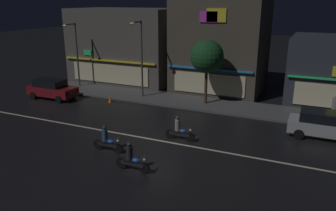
{
  "coord_description": "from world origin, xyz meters",
  "views": [
    {
      "loc": [
        8.44,
        -17.18,
        8.24
      ],
      "look_at": [
        -0.36,
        2.43,
        1.5
      ],
      "focal_mm": 36.13,
      "sensor_mm": 36.0,
      "label": 1
    }
  ],
  "objects_px": {
    "streetlamp_west": "(75,49)",
    "motorcycle_lead": "(179,130)",
    "streetlamp_mid": "(140,52)",
    "parked_car_near_kerb": "(52,89)",
    "traffic_cone": "(110,99)",
    "parked_car_trailing": "(324,124)",
    "pedestrian_on_sidewalk": "(334,108)",
    "motorcycle_following": "(131,159)",
    "motorcycle_trailing_far": "(107,141)"
  },
  "relations": [
    {
      "from": "streetlamp_west",
      "to": "motorcycle_lead",
      "type": "xyz_separation_m",
      "value": [
        13.99,
        -7.95,
        -3.15
      ]
    },
    {
      "from": "streetlamp_west",
      "to": "streetlamp_mid",
      "type": "xyz_separation_m",
      "value": [
        7.48,
        -0.8,
        0.23
      ]
    },
    {
      "from": "parked_car_near_kerb",
      "to": "traffic_cone",
      "type": "distance_m",
      "value": 5.42
    },
    {
      "from": "parked_car_near_kerb",
      "to": "parked_car_trailing",
      "type": "height_order",
      "value": "same"
    },
    {
      "from": "streetlamp_mid",
      "to": "traffic_cone",
      "type": "bearing_deg",
      "value": -129.44
    },
    {
      "from": "pedestrian_on_sidewalk",
      "to": "traffic_cone",
      "type": "xyz_separation_m",
      "value": [
        -16.97,
        -2.53,
        -0.71
      ]
    },
    {
      "from": "streetlamp_west",
      "to": "traffic_cone",
      "type": "relative_size",
      "value": 11.01
    },
    {
      "from": "streetlamp_west",
      "to": "motorcycle_lead",
      "type": "relative_size",
      "value": 3.19
    },
    {
      "from": "streetlamp_west",
      "to": "parked_car_trailing",
      "type": "xyz_separation_m",
      "value": [
        22.05,
        -3.92,
        -2.91
      ]
    },
    {
      "from": "parked_car_near_kerb",
      "to": "motorcycle_following",
      "type": "distance_m",
      "value": 15.49
    },
    {
      "from": "streetlamp_west",
      "to": "pedestrian_on_sidewalk",
      "type": "bearing_deg",
      "value": -1.11
    },
    {
      "from": "streetlamp_mid",
      "to": "pedestrian_on_sidewalk",
      "type": "bearing_deg",
      "value": 1.36
    },
    {
      "from": "streetlamp_west",
      "to": "motorcycle_following",
      "type": "height_order",
      "value": "streetlamp_west"
    },
    {
      "from": "pedestrian_on_sidewalk",
      "to": "motorcycle_trailing_far",
      "type": "height_order",
      "value": "pedestrian_on_sidewalk"
    },
    {
      "from": "parked_car_trailing",
      "to": "motorcycle_trailing_far",
      "type": "distance_m",
      "value": 13.3
    },
    {
      "from": "motorcycle_lead",
      "to": "motorcycle_following",
      "type": "distance_m",
      "value": 4.66
    },
    {
      "from": "motorcycle_following",
      "to": "traffic_cone",
      "type": "height_order",
      "value": "motorcycle_following"
    },
    {
      "from": "parked_car_near_kerb",
      "to": "motorcycle_lead",
      "type": "distance_m",
      "value": 14.15
    },
    {
      "from": "motorcycle_following",
      "to": "streetlamp_west",
      "type": "bearing_deg",
      "value": -43.94
    },
    {
      "from": "traffic_cone",
      "to": "parked_car_near_kerb",
      "type": "bearing_deg",
      "value": -169.22
    },
    {
      "from": "parked_car_trailing",
      "to": "motorcycle_trailing_far",
      "type": "relative_size",
      "value": 2.26
    },
    {
      "from": "parked_car_near_kerb",
      "to": "streetlamp_west",
      "type": "bearing_deg",
      "value": 95.87
    },
    {
      "from": "streetlamp_west",
      "to": "traffic_cone",
      "type": "height_order",
      "value": "streetlamp_west"
    },
    {
      "from": "pedestrian_on_sidewalk",
      "to": "traffic_cone",
      "type": "distance_m",
      "value": 17.18
    },
    {
      "from": "parked_car_near_kerb",
      "to": "parked_car_trailing",
      "type": "distance_m",
      "value": 21.64
    },
    {
      "from": "streetlamp_mid",
      "to": "motorcycle_lead",
      "type": "bearing_deg",
      "value": -47.71
    },
    {
      "from": "streetlamp_west",
      "to": "motorcycle_following",
      "type": "xyz_separation_m",
      "value": [
        13.31,
        -12.56,
        -3.15
      ]
    },
    {
      "from": "parked_car_trailing",
      "to": "parked_car_near_kerb",
      "type": "bearing_deg",
      "value": -179.83
    },
    {
      "from": "motorcycle_trailing_far",
      "to": "motorcycle_following",
      "type": "bearing_deg",
      "value": 147.52
    },
    {
      "from": "pedestrian_on_sidewalk",
      "to": "motorcycle_trailing_far",
      "type": "bearing_deg",
      "value": 159.02
    },
    {
      "from": "motorcycle_trailing_far",
      "to": "traffic_cone",
      "type": "distance_m",
      "value": 9.64
    },
    {
      "from": "streetlamp_west",
      "to": "traffic_cone",
      "type": "distance_m",
      "value": 7.32
    },
    {
      "from": "pedestrian_on_sidewalk",
      "to": "motorcycle_lead",
      "type": "bearing_deg",
      "value": 157.77
    },
    {
      "from": "motorcycle_trailing_far",
      "to": "streetlamp_west",
      "type": "bearing_deg",
      "value": -47.42
    },
    {
      "from": "motorcycle_following",
      "to": "traffic_cone",
      "type": "relative_size",
      "value": 3.45
    },
    {
      "from": "streetlamp_west",
      "to": "motorcycle_lead",
      "type": "distance_m",
      "value": 16.39
    },
    {
      "from": "streetlamp_mid",
      "to": "parked_car_trailing",
      "type": "distance_m",
      "value": 15.22
    },
    {
      "from": "streetlamp_mid",
      "to": "parked_car_near_kerb",
      "type": "xyz_separation_m",
      "value": [
        -7.08,
        -3.18,
        -3.14
      ]
    },
    {
      "from": "streetlamp_west",
      "to": "pedestrian_on_sidewalk",
      "type": "height_order",
      "value": "streetlamp_west"
    },
    {
      "from": "streetlamp_mid",
      "to": "parked_car_trailing",
      "type": "relative_size",
      "value": 1.51
    },
    {
      "from": "parked_car_near_kerb",
      "to": "pedestrian_on_sidewalk",
      "type": "bearing_deg",
      "value": 9.04
    },
    {
      "from": "motorcycle_following",
      "to": "streetlamp_mid",
      "type": "bearing_deg",
      "value": -64.25
    },
    {
      "from": "motorcycle_lead",
      "to": "motorcycle_following",
      "type": "xyz_separation_m",
      "value": [
        -0.67,
        -4.61,
        0.0
      ]
    },
    {
      "from": "motorcycle_lead",
      "to": "parked_car_trailing",
      "type": "bearing_deg",
      "value": 20.77
    },
    {
      "from": "streetlamp_mid",
      "to": "parked_car_trailing",
      "type": "xyz_separation_m",
      "value": [
        14.56,
        -3.11,
        -3.14
      ]
    },
    {
      "from": "motorcycle_lead",
      "to": "motorcycle_trailing_far",
      "type": "bearing_deg",
      "value": -140.46
    },
    {
      "from": "parked_car_near_kerb",
      "to": "motorcycle_following",
      "type": "height_order",
      "value": "parked_car_near_kerb"
    },
    {
      "from": "parked_car_trailing",
      "to": "motorcycle_trailing_far",
      "type": "xyz_separation_m",
      "value": [
        -11.18,
        -7.19,
        -0.24
      ]
    },
    {
      "from": "parked_car_near_kerb",
      "to": "parked_car_trailing",
      "type": "relative_size",
      "value": 1.0
    },
    {
      "from": "streetlamp_west",
      "to": "parked_car_trailing",
      "type": "height_order",
      "value": "streetlamp_west"
    }
  ]
}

